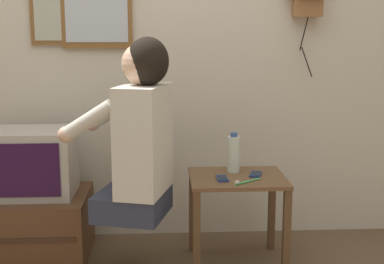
% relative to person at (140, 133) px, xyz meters
% --- Properties ---
extents(wall_back, '(6.80, 0.05, 2.55)m').
position_rel_person_xyz_m(wall_back, '(0.14, 0.61, 0.47)').
color(wall_back, beige).
rests_on(wall_back, ground_plane).
extents(side_table, '(0.54, 0.45, 0.53)m').
position_rel_person_xyz_m(side_table, '(0.55, 0.09, -0.38)').
color(side_table, brown).
rests_on(side_table, ground_plane).
extents(person, '(0.61, 0.54, 0.98)m').
position_rel_person_xyz_m(person, '(0.00, 0.00, 0.00)').
color(person, '#2D3347').
rests_on(person, ground_plane).
extents(tv_stand, '(0.65, 0.55, 0.39)m').
position_rel_person_xyz_m(tv_stand, '(-0.65, 0.24, -0.61)').
color(tv_stand, '#51331E').
rests_on(tv_stand, ground_plane).
extents(television, '(0.51, 0.38, 0.39)m').
position_rel_person_xyz_m(television, '(-0.66, 0.24, -0.21)').
color(television, '#ADA89E').
rests_on(television, tv_stand).
extents(framed_picture, '(0.36, 0.03, 0.40)m').
position_rel_person_xyz_m(framed_picture, '(-0.50, 0.57, 0.65)').
color(framed_picture, brown).
extents(cell_phone_held, '(0.06, 0.13, 0.01)m').
position_rel_person_xyz_m(cell_phone_held, '(0.45, 0.03, -0.27)').
color(cell_phone_held, navy).
rests_on(cell_phone_held, side_table).
extents(cell_phone_spare, '(0.09, 0.14, 0.01)m').
position_rel_person_xyz_m(cell_phone_spare, '(0.66, 0.11, -0.27)').
color(cell_phone_spare, navy).
rests_on(cell_phone_spare, side_table).
extents(water_bottle, '(0.07, 0.07, 0.23)m').
position_rel_person_xyz_m(water_bottle, '(0.54, 0.19, -0.16)').
color(water_bottle, silver).
rests_on(water_bottle, side_table).
extents(toothbrush, '(0.16, 0.12, 0.02)m').
position_rel_person_xyz_m(toothbrush, '(0.58, -0.04, -0.27)').
color(toothbrush, '#4CBF66').
rests_on(toothbrush, side_table).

